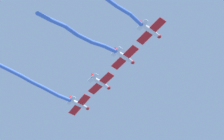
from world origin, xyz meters
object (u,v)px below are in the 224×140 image
(airplane_slot, at_px, (79,104))
(airplane_lead, at_px, (151,31))
(airplane_left_wing, at_px, (125,57))
(airplane_right_wing, at_px, (101,83))

(airplane_slot, bearing_deg, airplane_lead, -87.34)
(airplane_lead, relative_size, airplane_left_wing, 1.00)
(airplane_left_wing, distance_m, airplane_slot, 14.24)
(airplane_left_wing, height_order, airplane_right_wing, airplane_left_wing)
(airplane_lead, height_order, airplane_left_wing, airplane_left_wing)
(airplane_right_wing, bearing_deg, airplane_left_wing, -93.34)
(airplane_lead, distance_m, airplane_left_wing, 7.13)
(airplane_lead, xyz_separation_m, airplane_left_wing, (-6.87, 1.89, 0.30))
(airplane_lead, bearing_deg, airplane_right_wing, 88.28)
(airplane_right_wing, bearing_deg, airplane_slot, 86.66)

